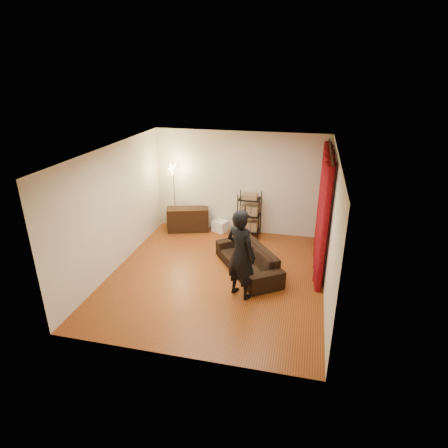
% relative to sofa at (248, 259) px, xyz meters
% --- Properties ---
extents(floor, '(5.00, 5.00, 0.00)m').
position_rel_sofa_xyz_m(floor, '(-0.62, -0.37, -0.29)').
color(floor, brown).
rests_on(floor, ground).
extents(ceiling, '(5.00, 5.00, 0.00)m').
position_rel_sofa_xyz_m(ceiling, '(-0.62, -0.37, 2.41)').
color(ceiling, white).
rests_on(ceiling, ground).
extents(wall_back, '(5.00, 0.00, 5.00)m').
position_rel_sofa_xyz_m(wall_back, '(-0.62, 2.13, 1.06)').
color(wall_back, beige).
rests_on(wall_back, ground).
extents(wall_front, '(5.00, 0.00, 5.00)m').
position_rel_sofa_xyz_m(wall_front, '(-0.62, -2.87, 1.06)').
color(wall_front, beige).
rests_on(wall_front, ground).
extents(wall_left, '(0.00, 5.00, 5.00)m').
position_rel_sofa_xyz_m(wall_left, '(-2.87, -0.37, 1.06)').
color(wall_left, beige).
rests_on(wall_left, ground).
extents(wall_right, '(0.00, 5.00, 5.00)m').
position_rel_sofa_xyz_m(wall_right, '(1.63, -0.37, 1.06)').
color(wall_right, beige).
rests_on(wall_right, ground).
extents(curtain_rod, '(0.04, 2.65, 0.04)m').
position_rel_sofa_xyz_m(curtain_rod, '(1.53, 0.76, 2.29)').
color(curtain_rod, black).
rests_on(curtain_rod, wall_right).
extents(curtain, '(0.22, 2.65, 2.55)m').
position_rel_sofa_xyz_m(curtain, '(1.51, 0.76, 0.99)').
color(curtain, maroon).
rests_on(curtain, ground).
extents(sofa, '(1.76, 2.04, 0.57)m').
position_rel_sofa_xyz_m(sofa, '(0.00, 0.00, 0.00)').
color(sofa, black).
rests_on(sofa, ground).
extents(person, '(0.78, 0.70, 1.80)m').
position_rel_sofa_xyz_m(person, '(0.02, -0.96, 0.61)').
color(person, black).
rests_on(person, ground).
extents(media_cabinet, '(1.18, 0.72, 0.65)m').
position_rel_sofa_xyz_m(media_cabinet, '(-1.97, 1.83, 0.04)').
color(media_cabinet, black).
rests_on(media_cabinet, ground).
extents(storage_boxes, '(0.47, 0.43, 0.31)m').
position_rel_sofa_xyz_m(storage_boxes, '(-1.11, 1.94, -0.13)').
color(storage_boxes, silver).
rests_on(storage_boxes, ground).
extents(wire_shelf, '(0.65, 0.55, 1.21)m').
position_rel_sofa_xyz_m(wire_shelf, '(-0.29, 1.82, 0.32)').
color(wire_shelf, black).
rests_on(wire_shelf, ground).
extents(floor_lamp, '(0.43, 0.43, 1.89)m').
position_rel_sofa_xyz_m(floor_lamp, '(-2.28, 1.69, 0.66)').
color(floor_lamp, silver).
rests_on(floor_lamp, ground).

